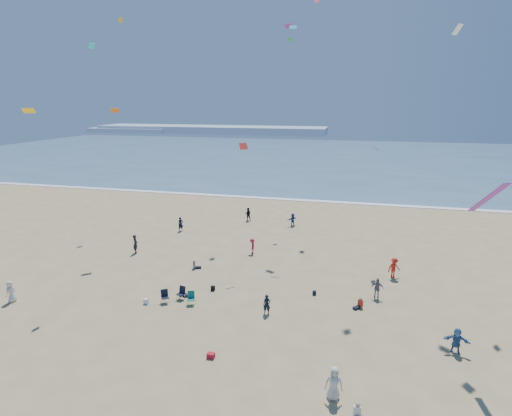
# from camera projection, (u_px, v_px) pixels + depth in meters

# --- Properties ---
(ocean) EXTENTS (220.00, 100.00, 0.06)m
(ocean) POSITION_uv_depth(u_px,v_px,m) (325.00, 157.00, 107.71)
(ocean) COLOR #476B84
(ocean) RESTS_ON ground
(surf_line) EXTENTS (220.00, 1.20, 0.08)m
(surf_line) POSITION_uv_depth(u_px,v_px,m) (301.00, 200.00, 60.79)
(surf_line) COLOR white
(surf_line) RESTS_ON ground
(headland_far) EXTENTS (110.00, 20.00, 3.20)m
(headland_far) POSITION_uv_depth(u_px,v_px,m) (211.00, 129.00, 191.44)
(headland_far) COLOR #7A8EA8
(headland_far) RESTS_ON ground
(headland_near) EXTENTS (40.00, 14.00, 2.00)m
(headland_near) POSITION_uv_depth(u_px,v_px,m) (130.00, 130.00, 196.07)
(headland_near) COLOR #7A8EA8
(headland_near) RESTS_ON ground
(standing_flyers) EXTENTS (40.01, 43.73, 1.88)m
(standing_flyers) POSITION_uv_depth(u_px,v_px,m) (290.00, 290.00, 30.08)
(standing_flyers) COLOR #364695
(standing_flyers) RESTS_ON ground
(seated_group) EXTENTS (15.47, 20.88, 0.84)m
(seated_group) POSITION_uv_depth(u_px,v_px,m) (248.00, 325.00, 26.09)
(seated_group) COLOR white
(seated_group) RESTS_ON ground
(chair_cluster) EXTENTS (2.80, 1.57, 1.00)m
(chair_cluster) POSITION_uv_depth(u_px,v_px,m) (179.00, 296.00, 29.82)
(chair_cluster) COLOR black
(chair_cluster) RESTS_ON ground
(white_tote) EXTENTS (0.35, 0.20, 0.40)m
(white_tote) POSITION_uv_depth(u_px,v_px,m) (146.00, 301.00, 29.68)
(white_tote) COLOR white
(white_tote) RESTS_ON ground
(black_backpack) EXTENTS (0.30, 0.22, 0.38)m
(black_backpack) POSITION_uv_depth(u_px,v_px,m) (213.00, 288.00, 31.79)
(black_backpack) COLOR black
(black_backpack) RESTS_ON ground
(cooler) EXTENTS (0.45, 0.30, 0.30)m
(cooler) POSITION_uv_depth(u_px,v_px,m) (211.00, 356.00, 23.43)
(cooler) COLOR #AA1827
(cooler) RESTS_ON ground
(navy_bag) EXTENTS (0.28, 0.18, 0.34)m
(navy_bag) POSITION_uv_depth(u_px,v_px,m) (314.00, 293.00, 31.07)
(navy_bag) COLOR black
(navy_bag) RESTS_ON ground
(kites_aloft) EXTENTS (43.85, 38.07, 28.70)m
(kites_aloft) POSITION_uv_depth(u_px,v_px,m) (388.00, 92.00, 26.28)
(kites_aloft) COLOR gold
(kites_aloft) RESTS_ON ground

